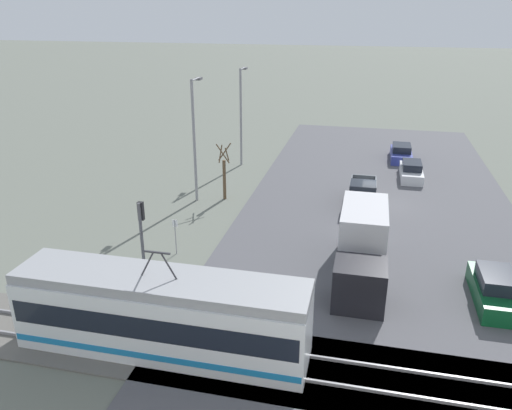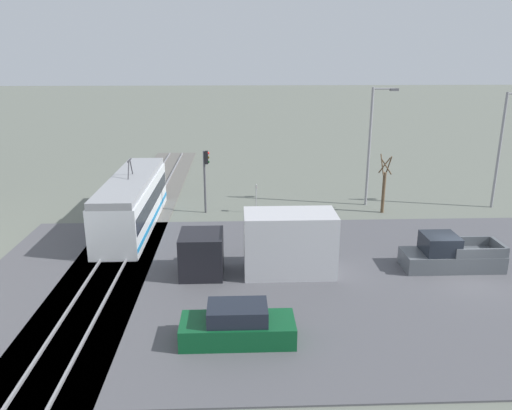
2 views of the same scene
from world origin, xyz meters
TOP-DOWN VIEW (x-y plane):
  - ground_plane at (0.00, 0.00)m, footprint 320.00×320.00m
  - road_surface at (0.00, 0.00)m, footprint 19.07×50.48m
  - rail_bed at (0.00, 18.75)m, footprint 69.08×4.40m
  - light_rail_tram at (8.85, 18.75)m, footprint 12.22×2.81m
  - box_truck at (0.98, 10.13)m, footprint 2.49×8.13m
  - pickup_truck at (1.21, 0.24)m, footprint 1.96×5.29m
  - sedan_car_2 at (-5.49, 11.78)m, footprint 1.85×4.65m
  - traffic_light_pole at (11.85, 14.00)m, footprint 0.28×0.47m
  - street_tree at (11.37, 1.03)m, footprint 1.03×0.86m
  - street_lamp_near_crossing at (12.34, -7.90)m, footprint 0.36×1.95m
  - street_lamp_mid_block at (13.34, 1.58)m, footprint 0.36×1.95m
  - no_parking_sign at (11.61, 10.35)m, footprint 0.32×0.08m

SIDE VIEW (x-z plane):
  - ground_plane at x=0.00m, z-range 0.00..0.00m
  - road_surface at x=0.00m, z-range 0.00..0.08m
  - rail_bed at x=0.00m, z-range -0.06..0.16m
  - sedan_car_2 at x=-5.49m, z-range -0.06..1.53m
  - pickup_truck at x=1.21m, z-range -0.16..1.77m
  - no_parking_sign at x=11.61m, z-range 0.24..2.42m
  - box_truck at x=0.98m, z-range -0.05..3.30m
  - light_rail_tram at x=8.85m, z-range -0.54..4.02m
  - street_tree at x=11.37m, z-range -0.20..4.13m
  - traffic_light_pole at x=11.85m, z-range 0.72..5.33m
  - street_lamp_near_crossing at x=12.34m, z-range 0.63..9.27m
  - street_lamp_mid_block at x=13.34m, z-range 0.64..9.57m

